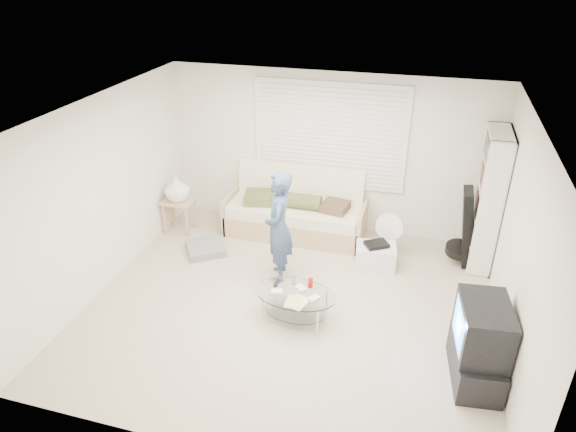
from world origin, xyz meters
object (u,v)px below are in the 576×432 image
(futon_sofa, at_px, (296,213))
(coffee_table, at_px, (295,298))
(bookshelf, at_px, (487,200))
(tv_unit, at_px, (479,344))

(futon_sofa, distance_m, coffee_table, 2.16)
(bookshelf, xyz_separation_m, tv_unit, (-0.13, -2.40, -0.53))
(futon_sofa, height_order, bookshelf, bookshelf)
(futon_sofa, relative_size, bookshelf, 1.10)
(bookshelf, xyz_separation_m, coffee_table, (-2.20, -1.96, -0.68))
(futon_sofa, xyz_separation_m, coffee_table, (0.55, -2.09, -0.05))
(tv_unit, relative_size, coffee_table, 0.90)
(tv_unit, xyz_separation_m, coffee_table, (-2.07, 0.44, -0.15))
(futon_sofa, height_order, tv_unit, futon_sofa)
(tv_unit, bearing_deg, futon_sofa, 136.11)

